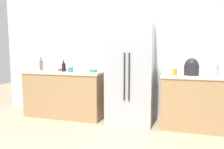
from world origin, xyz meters
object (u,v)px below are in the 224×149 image
object	(u,v)px
refrigerator	(130,75)
cup_a	(175,72)
bowl_b	(93,71)
cup_b	(71,70)
bottle_a	(41,65)
bowl_a	(62,70)
bowl_c	(50,70)
bottle_b	(64,67)
rice_cooker	(192,67)

from	to	relation	value
refrigerator	cup_a	xyz separation A→B (m)	(0.76, -0.07, 0.08)
bowl_b	cup_b	bearing A→B (deg)	-166.06
refrigerator	bottle_a	size ratio (longest dim) A/B	6.66
bowl_a	bowl_c	xyz separation A→B (m)	(-0.18, -0.16, 0.01)
cup_b	bowl_b	world-z (taller)	cup_b
bottle_b	bowl_c	world-z (taller)	bottle_b
refrigerator	bowl_c	size ratio (longest dim) A/B	12.29
bottle_b	bowl_b	xyz separation A→B (m)	(0.60, 0.04, -0.06)
bottle_a	bowl_b	world-z (taller)	bottle_a
bottle_a	bowl_c	bearing A→B (deg)	-27.85
bottle_a	bowl_b	xyz separation A→B (m)	(1.21, -0.09, -0.08)
refrigerator	rice_cooker	world-z (taller)	refrigerator
cup_a	cup_b	bearing A→B (deg)	-179.51
bowl_c	bowl_b	bearing A→B (deg)	4.95
cup_a	bottle_b	bearing A→B (deg)	178.72
cup_a	bowl_b	xyz separation A→B (m)	(-1.49, 0.09, -0.03)
bottle_a	bowl_a	size ratio (longest dim) A/B	1.58
rice_cooker	cup_b	xyz separation A→B (m)	(-2.17, -0.06, -0.09)
rice_cooker	bottle_a	bearing A→B (deg)	177.39
cup_a	bowl_c	world-z (taller)	cup_a
cup_b	bowl_c	xyz separation A→B (m)	(-0.47, 0.03, -0.01)
bottle_b	cup_b	size ratio (longest dim) A/B	2.33
bottle_b	bowl_a	distance (m)	0.17
refrigerator	cup_b	distance (m)	1.15
rice_cooker	bottle_b	size ratio (longest dim) A/B	1.28
bowl_a	bowl_b	bearing A→B (deg)	-6.71
bowl_a	rice_cooker	bearing A→B (deg)	-2.93
bottle_b	cup_b	xyz separation A→B (m)	(0.18, -0.06, -0.04)
rice_cooker	cup_a	distance (m)	0.28
refrigerator	bowl_c	bearing A→B (deg)	-178.07
bottle_b	cup_a	world-z (taller)	bottle_b
refrigerator	cup_b	size ratio (longest dim) A/B	18.66
bowl_a	refrigerator	bearing A→B (deg)	-4.21
bottle_a	bowl_b	distance (m)	1.21
bowl_b	bowl_c	distance (m)	0.89
cup_a	bowl_c	xyz separation A→B (m)	(-2.37, 0.01, -0.02)
cup_a	bowl_c	size ratio (longest dim) A/B	0.75
bowl_b	refrigerator	bearing A→B (deg)	-1.77
refrigerator	bottle_b	xyz separation A→B (m)	(-1.33, -0.02, 0.11)
cup_b	bowl_c	world-z (taller)	cup_b
bowl_b	bowl_c	size ratio (longest dim) A/B	1.08
rice_cooker	bowl_a	bearing A→B (deg)	177.07
refrigerator	cup_a	bearing A→B (deg)	-4.89
rice_cooker	bowl_a	distance (m)	2.46
cup_a	cup_b	xyz separation A→B (m)	(-1.91, -0.02, -0.01)
rice_cooker	bowl_a	size ratio (longest dim) A/B	1.68
refrigerator	bowl_b	world-z (taller)	refrigerator
bowl_b	rice_cooker	bearing A→B (deg)	-1.40
bottle_b	cup_b	world-z (taller)	bottle_b
refrigerator	rice_cooker	bearing A→B (deg)	-1.14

